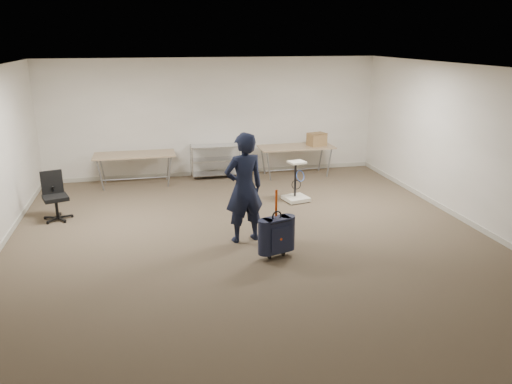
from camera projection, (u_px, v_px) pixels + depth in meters
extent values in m
plane|color=#4A3E2D|center=(254.00, 245.00, 8.15)|extent=(9.00, 9.00, 0.00)
plane|color=beige|center=(214.00, 118.00, 11.93)|extent=(8.00, 0.00, 8.00)
plane|color=beige|center=(388.00, 310.00, 3.54)|extent=(8.00, 0.00, 8.00)
plane|color=beige|center=(481.00, 150.00, 8.56)|extent=(0.00, 9.00, 9.00)
plane|color=white|center=(254.00, 69.00, 7.32)|extent=(8.00, 8.00, 0.00)
cube|color=beige|center=(215.00, 172.00, 12.32)|extent=(8.00, 0.02, 0.10)
cube|color=beige|center=(470.00, 223.00, 8.96)|extent=(0.02, 9.00, 0.10)
cube|color=#9B7F5F|center=(134.00, 155.00, 11.23)|extent=(1.80, 0.75, 0.03)
cylinder|color=gray|center=(136.00, 179.00, 11.40)|extent=(1.50, 0.02, 0.02)
cylinder|color=gray|center=(100.00, 176.00, 10.90)|extent=(0.13, 0.04, 0.69)
cylinder|color=gray|center=(170.00, 172.00, 11.21)|extent=(0.13, 0.04, 0.69)
cylinder|color=gray|center=(102.00, 169.00, 11.46)|extent=(0.13, 0.04, 0.69)
cylinder|color=gray|center=(168.00, 165.00, 11.77)|extent=(0.13, 0.04, 0.69)
cube|color=#9B7F5F|center=(296.00, 147.00, 12.01)|extent=(1.80, 0.75, 0.03)
cylinder|color=gray|center=(296.00, 169.00, 12.18)|extent=(1.50, 0.02, 0.02)
cylinder|color=gray|center=(269.00, 166.00, 11.69)|extent=(0.13, 0.04, 0.69)
cylinder|color=gray|center=(329.00, 163.00, 12.00)|extent=(0.13, 0.04, 0.69)
cylinder|color=gray|center=(263.00, 160.00, 12.25)|extent=(0.13, 0.04, 0.69)
cylinder|color=gray|center=(321.00, 157.00, 12.55)|extent=(0.13, 0.04, 0.69)
cylinder|color=silver|center=(193.00, 165.00, 11.61)|extent=(0.02, 0.02, 0.80)
cylinder|color=silver|center=(243.00, 162.00, 11.86)|extent=(0.02, 0.02, 0.80)
cylinder|color=silver|center=(191.00, 160.00, 12.03)|extent=(0.02, 0.02, 0.80)
cylinder|color=silver|center=(240.00, 158.00, 12.28)|extent=(0.02, 0.02, 0.80)
cube|color=silver|center=(217.00, 173.00, 12.04)|extent=(1.20, 0.45, 0.02)
cube|color=silver|center=(217.00, 159.00, 11.93)|extent=(1.20, 0.45, 0.02)
cube|color=silver|center=(216.00, 146.00, 11.83)|extent=(1.20, 0.45, 0.01)
imported|color=black|center=(244.00, 188.00, 8.07)|extent=(0.75, 0.57, 1.83)
cube|color=#162232|center=(277.00, 235.00, 7.58)|extent=(0.45, 0.33, 0.54)
cube|color=black|center=(276.00, 252.00, 7.68)|extent=(0.39, 0.26, 0.03)
cylinder|color=black|center=(269.00, 257.00, 7.62)|extent=(0.05, 0.08, 0.07)
cylinder|color=black|center=(283.00, 254.00, 7.74)|extent=(0.05, 0.08, 0.07)
torus|color=black|center=(277.00, 216.00, 7.49)|extent=(0.17, 0.07, 0.17)
cube|color=#E5450C|center=(276.00, 203.00, 7.45)|extent=(0.04, 0.02, 0.42)
cylinder|color=black|center=(58.00, 218.00, 9.26)|extent=(0.54, 0.54, 0.08)
cylinder|color=black|center=(57.00, 208.00, 9.21)|extent=(0.05, 0.05, 0.36)
cube|color=black|center=(55.00, 198.00, 9.15)|extent=(0.53, 0.53, 0.07)
cube|color=black|center=(52.00, 182.00, 9.24)|extent=(0.38, 0.17, 0.44)
cube|color=beige|center=(296.00, 198.00, 10.32)|extent=(0.55, 0.55, 0.07)
cylinder|color=black|center=(290.00, 203.00, 10.12)|extent=(0.05, 0.05, 0.04)
cylinder|color=black|center=(296.00, 179.00, 10.24)|extent=(0.05, 0.05, 0.73)
cube|color=beige|center=(297.00, 162.00, 10.09)|extent=(0.38, 0.34, 0.04)
torus|color=blue|center=(300.00, 176.00, 10.11)|extent=(0.25, 0.15, 0.23)
cube|color=#A1834B|center=(317.00, 139.00, 12.03)|extent=(0.47, 0.40, 0.31)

